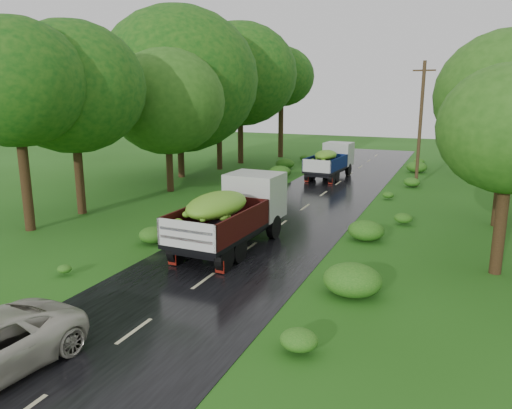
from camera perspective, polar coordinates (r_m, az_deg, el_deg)
The scene contains 9 objects.
ground at distance 14.64m, azimuth -13.74°, elevation -13.92°, with size 120.00×120.00×0.00m, color #1E4F11.
road at distance 18.52m, azimuth -4.54°, elevation -7.64°, with size 6.50×80.00×0.02m, color black.
road_lines at distance 19.35m, azimuth -3.19°, elevation -6.65°, with size 0.12×69.60×0.00m.
truck_near at distance 20.86m, azimuth -2.50°, elevation -0.62°, with size 2.67×6.86×2.84m.
truck_far at distance 37.79m, azimuth 8.58°, elevation 5.15°, with size 2.49×6.03×2.48m.
utility_pole at distance 35.50m, azimuth 18.27°, elevation 8.82°, with size 1.46×0.25×8.33m.
trees_left at distance 36.83m, azimuth -7.66°, elevation 13.43°, with size 7.26×32.40×9.73m.
trees_right at distance 33.17m, azimuth 25.60°, elevation 10.60°, with size 4.25×30.84×8.16m.
shrubs at distance 26.39m, azimuth 4.36°, elevation -0.52°, with size 11.90×44.00×0.70m.
Camera 1 is at (7.97, -10.37, 6.57)m, focal length 35.00 mm.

